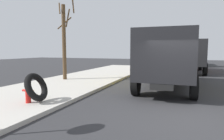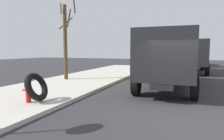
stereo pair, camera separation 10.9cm
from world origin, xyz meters
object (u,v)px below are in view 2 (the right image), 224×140
Objects in this scene: dump_truck_yellow at (168,59)px; dump_truck_orange at (191,56)px; fire_hydrant at (28,90)px; dump_truck_green at (191,54)px; loose_tire at (37,87)px; bare_tree at (66,39)px.

dump_truck_orange is at bearing -7.49° from dump_truck_yellow.
fire_hydrant is 7.08m from dump_truck_yellow.
dump_truck_green is (8.96, -0.12, 0.00)m from dump_truck_orange.
loose_tire is 0.21× the size of bare_tree.
bare_tree reaches higher than dump_truck_green.
dump_truck_yellow is (5.17, -4.28, 0.89)m from loose_tire.
dump_truck_orange is (14.35, -5.66, 0.98)m from fire_hydrant.
dump_truck_orange is (8.96, -1.18, 0.00)m from dump_truck_yellow.
dump_truck_orange reaches higher than fire_hydrant.
loose_tire is at bearing 140.34° from dump_truck_yellow.
dump_truck_green is 1.30× the size of bare_tree.
dump_truck_yellow is (5.39, -4.48, 0.98)m from fire_hydrant.
dump_truck_green is at bearing -4.14° from dump_truck_yellow.
dump_truck_orange is 11.85m from bare_tree.
dump_truck_orange reaches higher than loose_tire.
bare_tree is at bearing 138.27° from dump_truck_orange.
fire_hydrant is 0.13× the size of dump_truck_green.
dump_truck_orange and dump_truck_green have the same top height.
dump_truck_green reaches higher than fire_hydrant.
fire_hydrant is 0.31m from loose_tire.
fire_hydrant is at bearing 166.07° from dump_truck_green.
fire_hydrant is 15.45m from dump_truck_orange.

